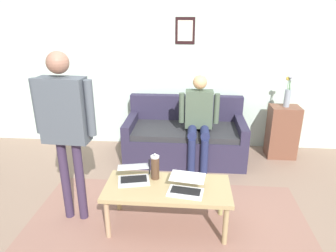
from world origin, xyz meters
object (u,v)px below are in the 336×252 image
(coffee_table, at_px, (167,191))
(person_seated, at_px, (199,117))
(couch, at_px, (185,138))
(french_press, at_px, (155,167))
(side_shelf, at_px, (282,132))
(laptop_left, at_px, (186,187))
(flower_vase, at_px, (288,94))
(laptop_center, at_px, (134,176))
(person_standing, at_px, (65,119))

(coffee_table, relative_size, person_seated, 0.96)
(couch, distance_m, french_press, 1.50)
(couch, height_order, person_seated, person_seated)
(french_press, distance_m, side_shelf, 2.36)
(laptop_left, bearing_deg, flower_vase, -127.53)
(laptop_center, relative_size, person_standing, 0.21)
(side_shelf, height_order, person_seated, person_seated)
(laptop_center, bearing_deg, flower_vase, -139.45)
(flower_vase, bearing_deg, laptop_center, 40.55)
(laptop_left, bearing_deg, person_standing, -5.72)
(side_shelf, relative_size, person_standing, 0.45)
(french_press, relative_size, flower_vase, 0.61)
(french_press, relative_size, side_shelf, 0.36)
(couch, bearing_deg, flower_vase, -173.82)
(laptop_center, xyz_separation_m, person_seated, (-0.67, -1.27, 0.22))
(laptop_left, height_order, laptop_center, laptop_center)
(side_shelf, bearing_deg, flower_vase, 72.06)
(french_press, bearing_deg, flower_vase, -136.91)
(coffee_table, relative_size, person_standing, 0.71)
(person_standing, bearing_deg, person_seated, -134.57)
(coffee_table, xyz_separation_m, person_seated, (-0.32, -1.37, 0.32))
(couch, distance_m, laptop_center, 1.58)
(laptop_left, distance_m, person_standing, 1.32)
(side_shelf, height_order, person_standing, person_standing)
(coffee_table, xyz_separation_m, french_press, (0.14, -0.15, 0.18))
(laptop_center, bearing_deg, person_standing, 4.18)
(side_shelf, distance_m, person_standing, 3.15)
(coffee_table, distance_m, flower_vase, 2.42)
(person_seated, bearing_deg, side_shelf, -163.03)
(french_press, height_order, flower_vase, flower_vase)
(couch, height_order, side_shelf, couch)
(side_shelf, xyz_separation_m, person_standing, (2.56, 1.70, 0.72))
(flower_vase, distance_m, person_standing, 3.07)
(laptop_center, relative_size, flower_vase, 0.80)
(laptop_left, bearing_deg, laptop_center, -16.79)
(coffee_table, relative_size, laptop_left, 3.28)
(coffee_table, bearing_deg, flower_vase, -131.94)
(person_standing, bearing_deg, side_shelf, -146.39)
(french_press, distance_m, person_standing, 1.00)
(laptop_center, distance_m, french_press, 0.23)
(coffee_table, height_order, flower_vase, flower_vase)
(couch, bearing_deg, coffee_table, 85.44)
(person_standing, bearing_deg, couch, -125.70)
(flower_vase, bearing_deg, person_seated, 16.89)
(couch, relative_size, coffee_table, 1.39)
(laptop_left, bearing_deg, person_seated, -95.27)
(laptop_center, bearing_deg, couch, -107.85)
(french_press, bearing_deg, coffee_table, 133.09)
(flower_vase, height_order, person_standing, person_standing)
(flower_vase, bearing_deg, coffee_table, 48.06)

